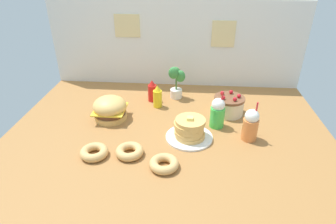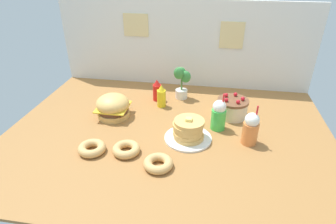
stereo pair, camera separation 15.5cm
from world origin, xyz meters
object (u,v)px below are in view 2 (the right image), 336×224
(donut_pink_glaze, at_px, (92,148))
(potted_plant, at_px, (182,81))
(layer_cake, at_px, (232,108))
(cream_soda_cup, at_px, (219,115))
(pancake_stack, at_px, (188,131))
(donut_chocolate, at_px, (126,149))
(orange_float_cup, at_px, (251,129))
(ketchup_bottle, at_px, (157,91))
(burger, at_px, (113,106))
(donut_vanilla, at_px, (158,163))
(mustard_bottle, at_px, (161,97))

(donut_pink_glaze, distance_m, potted_plant, 1.04)
(layer_cake, xyz_separation_m, potted_plant, (-0.45, 0.27, 0.09))
(cream_soda_cup, height_order, potted_plant, potted_plant)
(pancake_stack, height_order, donut_chocolate, pancake_stack)
(orange_float_cup, bearing_deg, potted_plant, 131.41)
(potted_plant, bearing_deg, ketchup_bottle, -158.08)
(burger, bearing_deg, donut_vanilla, -49.36)
(cream_soda_cup, height_order, orange_float_cup, same)
(mustard_bottle, bearing_deg, pancake_stack, -58.68)
(burger, xyz_separation_m, donut_pink_glaze, (0.02, -0.48, -0.06))
(cream_soda_cup, height_order, donut_chocolate, cream_soda_cup)
(pancake_stack, distance_m, mustard_bottle, 0.54)
(pancake_stack, relative_size, donut_vanilla, 1.83)
(layer_cake, distance_m, donut_chocolate, 0.94)
(orange_float_cup, height_order, donut_pink_glaze, orange_float_cup)
(burger, distance_m, cream_soda_cup, 0.84)
(orange_float_cup, height_order, donut_chocolate, orange_float_cup)
(pancake_stack, bearing_deg, donut_pink_glaze, -157.43)
(burger, height_order, potted_plant, potted_plant)
(layer_cake, bearing_deg, pancake_stack, -129.12)
(cream_soda_cup, xyz_separation_m, potted_plant, (-0.34, 0.48, 0.05))
(burger, height_order, ketchup_bottle, ketchup_bottle)
(ketchup_bottle, height_order, donut_pink_glaze, ketchup_bottle)
(ketchup_bottle, height_order, potted_plant, potted_plant)
(layer_cake, height_order, potted_plant, potted_plant)
(donut_chocolate, bearing_deg, potted_plant, 73.84)
(mustard_bottle, height_order, cream_soda_cup, cream_soda_cup)
(layer_cake, xyz_separation_m, donut_chocolate, (-0.70, -0.62, -0.05))
(layer_cake, bearing_deg, mustard_bottle, 172.95)
(orange_float_cup, distance_m, donut_chocolate, 0.86)
(pancake_stack, distance_m, donut_pink_glaze, 0.67)
(burger, distance_m, ketchup_bottle, 0.45)
(donut_chocolate, xyz_separation_m, donut_vanilla, (0.24, -0.11, 0.00))
(layer_cake, relative_size, cream_soda_cup, 0.83)
(ketchup_bottle, relative_size, donut_chocolate, 1.08)
(cream_soda_cup, relative_size, donut_chocolate, 1.61)
(donut_pink_glaze, bearing_deg, donut_vanilla, -9.67)
(burger, relative_size, mustard_bottle, 1.33)
(pancake_stack, relative_size, layer_cake, 1.36)
(pancake_stack, height_order, cream_soda_cup, cream_soda_cup)
(orange_float_cup, xyz_separation_m, donut_chocolate, (-0.81, -0.25, -0.09))
(mustard_bottle, distance_m, donut_chocolate, 0.70)
(ketchup_bottle, distance_m, potted_plant, 0.24)
(orange_float_cup, bearing_deg, cream_soda_cup, 144.90)
(donut_pink_glaze, relative_size, donut_chocolate, 1.00)
(ketchup_bottle, height_order, orange_float_cup, orange_float_cup)
(layer_cake, xyz_separation_m, mustard_bottle, (-0.60, 0.07, 0.02))
(donut_vanilla, bearing_deg, potted_plant, 88.93)
(cream_soda_cup, bearing_deg, layer_cake, 62.33)
(layer_cake, height_order, donut_chocolate, layer_cake)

